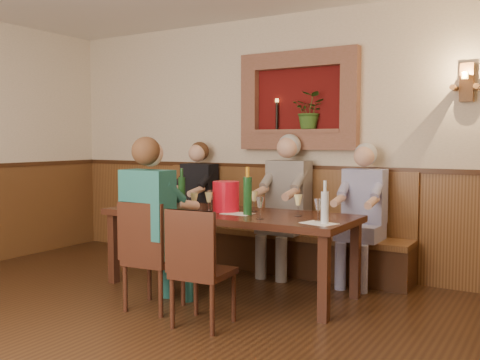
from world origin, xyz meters
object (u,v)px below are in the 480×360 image
at_px(person_chair_front, 155,238).
at_px(bench, 274,240).
at_px(person_bench_right, 361,227).
at_px(wine_bottle_green_b, 182,191).
at_px(dining_table, 228,220).
at_px(water_bottle, 325,206).
at_px(person_bench_left, 195,212).
at_px(chair_near_left, 153,278).
at_px(spittoon_bucket, 226,196).
at_px(wine_bottle_green_a, 248,195).
at_px(person_bench_mid, 285,216).
at_px(chair_near_right, 202,292).

bearing_deg(person_chair_front, bench, 82.25).
bearing_deg(person_bench_right, wine_bottle_green_b, -155.32).
height_order(dining_table, water_bottle, water_bottle).
bearing_deg(person_bench_left, chair_near_left, -65.18).
height_order(dining_table, person_bench_right, person_bench_right).
height_order(chair_near_left, person_chair_front, person_chair_front).
bearing_deg(person_chair_front, water_bottle, 24.06).
distance_m(dining_table, chair_near_left, 0.94).
distance_m(dining_table, person_bench_right, 1.32).
relative_size(person_bench_right, wine_bottle_green_b, 3.59).
height_order(spittoon_bucket, wine_bottle_green_a, wine_bottle_green_a).
bearing_deg(person_bench_mid, chair_near_right, -84.25).
xyz_separation_m(chair_near_right, person_bench_mid, (-0.18, 1.77, 0.35)).
distance_m(person_bench_mid, spittoon_bucket, 0.90).
bearing_deg(water_bottle, spittoon_bucket, 169.29).
xyz_separation_m(person_chair_front, spittoon_bucket, (0.21, 0.78, 0.29)).
relative_size(bench, person_bench_mid, 2.02).
distance_m(bench, chair_near_right, 1.91).
relative_size(dining_table, wine_bottle_green_b, 6.18).
bearing_deg(chair_near_right, spittoon_bucket, 107.34).
bearing_deg(spittoon_bucket, dining_table, -2.70).
relative_size(person_bench_mid, water_bottle, 4.26).
height_order(wine_bottle_green_b, water_bottle, wine_bottle_green_b).
height_order(person_bench_left, water_bottle, person_bench_left).
bearing_deg(water_bottle, wine_bottle_green_a, 171.61).
bearing_deg(person_bench_mid, bench, 148.86).
relative_size(bench, chair_near_right, 3.29).
bearing_deg(water_bottle, person_bench_mid, 130.08).
height_order(bench, person_chair_front, person_chair_front).
relative_size(person_chair_front, wine_bottle_green_a, 3.36).
bearing_deg(person_bench_mid, person_chair_front, -104.34).
height_order(dining_table, chair_near_left, chair_near_left).
xyz_separation_m(person_bench_left, person_chair_front, (0.76, -1.61, 0.02)).
relative_size(spittoon_bucket, wine_bottle_green_a, 0.66).
xyz_separation_m(person_bench_left, wine_bottle_green_b, (0.38, -0.75, 0.33)).
relative_size(person_bench_left, spittoon_bucket, 4.92).
bearing_deg(dining_table, chair_near_right, -69.10).
bearing_deg(person_bench_right, spittoon_bucket, -141.13).
bearing_deg(wine_bottle_green_a, person_bench_left, 143.67).
bearing_deg(chair_near_left, person_bench_mid, 69.76).
relative_size(person_bench_right, person_chair_front, 0.96).
xyz_separation_m(wine_bottle_green_b, water_bottle, (1.67, -0.29, -0.02)).
xyz_separation_m(bench, person_chair_front, (-0.23, -1.72, 0.27)).
bearing_deg(bench, person_bench_left, -173.97).
distance_m(person_bench_left, person_bench_mid, 1.17).
height_order(chair_near_left, person_bench_mid, person_bench_mid).
bearing_deg(wine_bottle_green_b, chair_near_right, -46.52).
xyz_separation_m(chair_near_right, person_bench_right, (0.66, 1.77, 0.31)).
distance_m(chair_near_left, wine_bottle_green_a, 1.10).
distance_m(chair_near_left, chair_near_right, 0.60).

